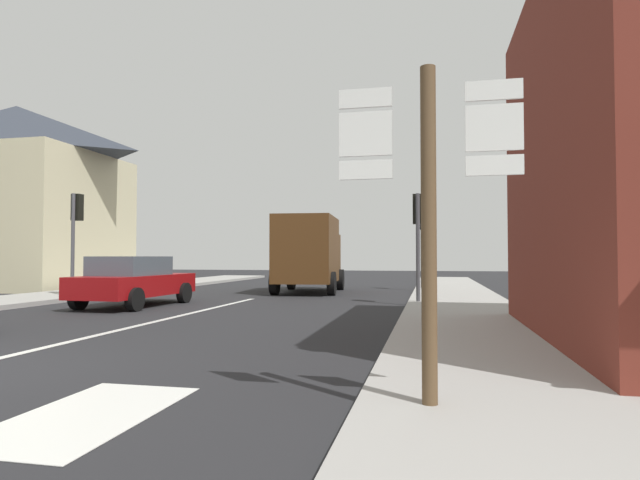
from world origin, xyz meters
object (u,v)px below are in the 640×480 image
at_px(sedan_far, 134,280).
at_px(traffic_light_near_right, 418,223).
at_px(traffic_light_far_right, 422,230).
at_px(route_sign_post, 429,207).
at_px(traffic_light_near_left, 76,221).
at_px(delivery_truck, 309,252).

bearing_deg(sedan_far, traffic_light_near_right, 13.50).
bearing_deg(sedan_far, traffic_light_far_right, 47.76).
relative_size(traffic_light_far_right, traffic_light_near_right, 1.06).
bearing_deg(traffic_light_near_right, traffic_light_far_right, 90.00).
height_order(route_sign_post, traffic_light_near_right, traffic_light_near_right).
distance_m(traffic_light_far_right, traffic_light_near_left, 13.58).
xyz_separation_m(delivery_truck, route_sign_post, (4.87, -16.07, 0.26)).
xyz_separation_m(delivery_truck, traffic_light_near_right, (4.51, -4.91, 0.83)).
height_order(sedan_far, traffic_light_near_right, traffic_light_near_right).
xyz_separation_m(sedan_far, traffic_light_near_left, (-3.16, 1.59, 1.90)).
relative_size(sedan_far, traffic_light_near_left, 1.19).
bearing_deg(route_sign_post, traffic_light_near_left, 137.40).
xyz_separation_m(delivery_truck, traffic_light_far_right, (4.51, 2.15, 0.97)).
height_order(traffic_light_near_left, traffic_light_near_right, traffic_light_near_left).
xyz_separation_m(sedan_far, traffic_light_far_right, (8.20, 9.03, 1.86)).
xyz_separation_m(traffic_light_far_right, traffic_light_near_right, (0.00, -7.06, -0.14)).
xyz_separation_m(route_sign_post, traffic_light_near_right, (-0.37, 11.16, 0.57)).
bearing_deg(route_sign_post, delivery_truck, 106.87).
relative_size(traffic_light_near_left, traffic_light_near_right, 1.07).
xyz_separation_m(traffic_light_far_right, traffic_light_near_left, (-11.36, -7.44, 0.04)).
height_order(sedan_far, delivery_truck, delivery_truck).
bearing_deg(sedan_far, route_sign_post, -47.01).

